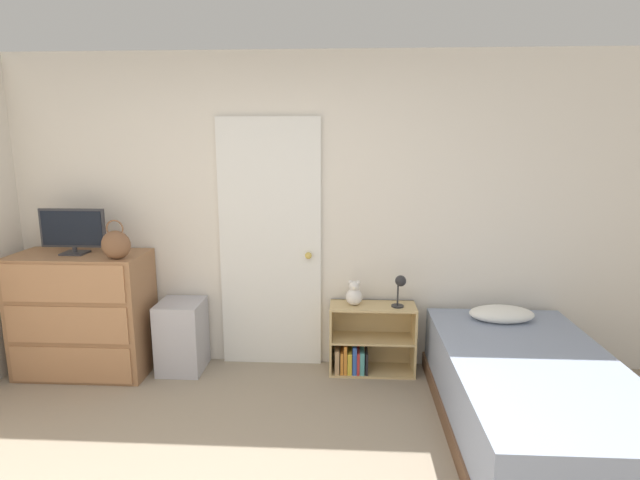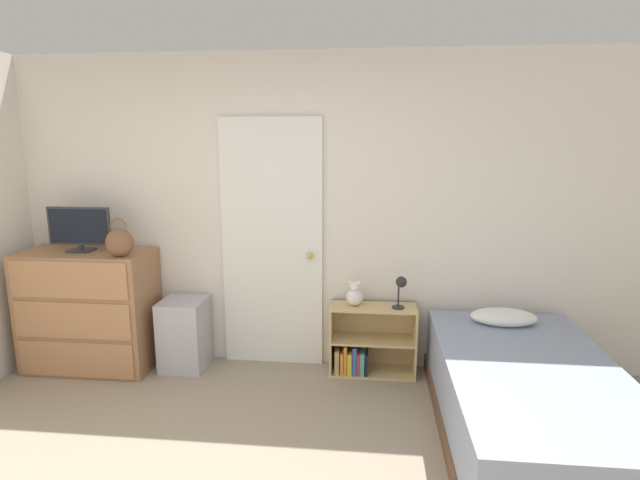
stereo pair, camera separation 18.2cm
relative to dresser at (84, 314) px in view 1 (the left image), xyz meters
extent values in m
cube|color=silver|center=(1.51, 0.30, 0.78)|extent=(10.00, 0.06, 2.55)
cube|color=white|center=(1.49, 0.25, 0.53)|extent=(0.83, 0.04, 2.05)
sphere|color=gold|center=(1.80, 0.21, 0.46)|extent=(0.06, 0.06, 0.06)
cube|color=#996B47|center=(0.00, 0.00, 0.00)|extent=(1.03, 0.50, 0.99)
cube|color=#AB774F|center=(0.00, -0.25, -0.33)|extent=(0.95, 0.01, 0.29)
cube|color=#AB774F|center=(0.00, -0.25, 0.00)|extent=(0.95, 0.01, 0.29)
cube|color=#AB774F|center=(0.00, -0.25, 0.33)|extent=(0.95, 0.01, 0.29)
cube|color=#2D2D33|center=(-0.03, 0.01, 0.50)|extent=(0.18, 0.16, 0.01)
cylinder|color=#2D2D33|center=(-0.03, 0.01, 0.53)|extent=(0.04, 0.04, 0.04)
cube|color=#2D2D33|center=(-0.03, 0.01, 0.70)|extent=(0.52, 0.02, 0.31)
cube|color=black|center=(-0.03, -0.01, 0.70)|extent=(0.48, 0.01, 0.27)
ellipsoid|color=brown|center=(0.38, -0.15, 0.60)|extent=(0.22, 0.14, 0.22)
torus|color=brown|center=(0.38, -0.15, 0.73)|extent=(0.13, 0.01, 0.13)
cube|color=#ADADB7|center=(0.77, 0.07, -0.20)|extent=(0.35, 0.37, 0.58)
cube|color=tan|center=(1.99, 0.12, -0.21)|extent=(0.02, 0.28, 0.57)
cube|color=tan|center=(2.66, 0.12, -0.21)|extent=(0.02, 0.28, 0.57)
cube|color=tan|center=(2.33, 0.12, -0.49)|extent=(0.65, 0.28, 0.02)
cube|color=tan|center=(2.33, 0.12, -0.21)|extent=(0.65, 0.28, 0.02)
cube|color=tan|center=(2.33, 0.12, 0.07)|extent=(0.65, 0.28, 0.02)
cube|color=tan|center=(2.33, 0.25, -0.21)|extent=(0.69, 0.01, 0.57)
cube|color=tan|center=(2.05, 0.07, -0.38)|extent=(0.04, 0.16, 0.20)
cube|color=orange|center=(2.09, 0.10, -0.38)|extent=(0.02, 0.23, 0.18)
cube|color=orange|center=(2.11, 0.10, -0.36)|extent=(0.03, 0.22, 0.24)
cube|color=gold|center=(2.15, 0.10, -0.39)|extent=(0.04, 0.21, 0.18)
cube|color=#3359B2|center=(2.19, 0.07, -0.36)|extent=(0.03, 0.16, 0.23)
cube|color=red|center=(2.22, 0.08, -0.38)|extent=(0.02, 0.18, 0.18)
cube|color=teal|center=(2.25, 0.08, -0.38)|extent=(0.04, 0.17, 0.19)
cube|color=black|center=(2.28, 0.10, -0.39)|extent=(0.02, 0.22, 0.18)
sphere|color=silver|center=(2.18, 0.12, 0.14)|extent=(0.13, 0.13, 0.13)
sphere|color=silver|center=(2.18, 0.12, 0.23)|extent=(0.08, 0.08, 0.08)
sphere|color=silver|center=(2.18, 0.08, 0.23)|extent=(0.03, 0.03, 0.03)
sphere|color=silver|center=(2.15, 0.12, 0.26)|extent=(0.04, 0.04, 0.04)
sphere|color=silver|center=(2.21, 0.12, 0.26)|extent=(0.04, 0.04, 0.04)
cylinder|color=#262628|center=(2.52, 0.09, 0.08)|extent=(0.10, 0.10, 0.01)
cylinder|color=#262628|center=(2.52, 0.09, 0.18)|extent=(0.01, 0.01, 0.18)
sphere|color=#262628|center=(2.54, 0.08, 0.29)|extent=(0.09, 0.09, 0.09)
cube|color=brown|center=(3.30, -0.75, -0.43)|extent=(1.08, 2.00, 0.12)
cube|color=#8C99B2|center=(3.30, -0.75, -0.18)|extent=(1.05, 1.94, 0.40)
ellipsoid|color=white|center=(3.30, -0.03, 0.07)|extent=(0.49, 0.28, 0.12)
camera|label=1|loc=(2.11, -3.71, 1.38)|focal=28.00mm
camera|label=2|loc=(2.29, -3.70, 1.38)|focal=28.00mm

